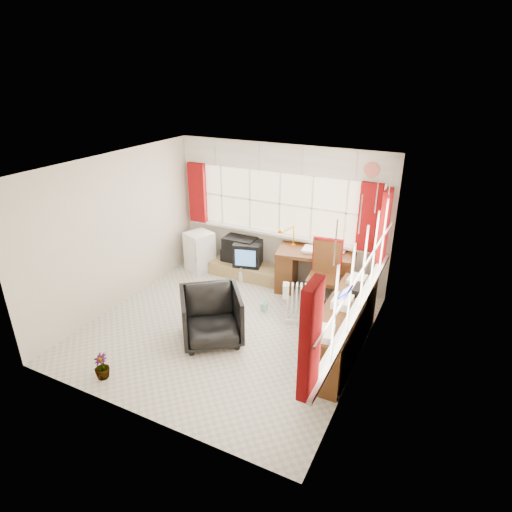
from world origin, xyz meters
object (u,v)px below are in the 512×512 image
at_px(crt_tv, 248,253).
at_px(office_chair, 211,317).
at_px(tv_bench, 247,270).
at_px(desk, 316,269).
at_px(credenza, 342,329).
at_px(desk_lamp, 294,232).
at_px(mini_fridge, 200,252).
at_px(radiator, 300,307).
at_px(task_chair, 325,273).

bearing_deg(crt_tv, office_chair, -76.83).
bearing_deg(tv_bench, desk, 0.77).
bearing_deg(office_chair, tv_bench, 65.81).
bearing_deg(credenza, desk_lamp, 130.73).
distance_m(credenza, mini_fridge, 3.51).
bearing_deg(mini_fridge, radiator, -20.40).
height_order(tv_bench, mini_fridge, mini_fridge).
distance_m(desk, crt_tv, 1.34).
height_order(credenza, mini_fridge, credenza).
bearing_deg(office_chair, radiator, 7.45).
relative_size(credenza, mini_fridge, 2.58).
distance_m(desk, office_chair, 2.25).
bearing_deg(crt_tv, tv_bench, -137.56).
bearing_deg(desk, desk_lamp, 172.25).
bearing_deg(radiator, mini_fridge, 159.60).
xyz_separation_m(crt_tv, mini_fridge, (-0.97, -0.17, -0.09)).
relative_size(task_chair, crt_tv, 1.97).
height_order(desk_lamp, mini_fridge, desk_lamp).
bearing_deg(task_chair, desk, 124.33).
bearing_deg(desk_lamp, tv_bench, -174.87).
height_order(desk_lamp, credenza, desk_lamp).
bearing_deg(radiator, task_chair, 75.83).
bearing_deg(office_chair, task_chair, 16.99).
bearing_deg(task_chair, credenza, -60.60).
distance_m(task_chair, credenza, 1.28).
distance_m(radiator, credenza, 0.91).
distance_m(desk, radiator, 1.10).
xyz_separation_m(office_chair, credenza, (1.77, 0.54, -0.00)).
relative_size(radiator, tv_bench, 0.48).
distance_m(radiator, mini_fridge, 2.62).
bearing_deg(radiator, desk, 97.31).
bearing_deg(mini_fridge, office_chair, -52.66).
distance_m(desk, tv_bench, 1.39).
xyz_separation_m(desk_lamp, credenza, (1.38, -1.60, -0.65)).
bearing_deg(task_chair, office_chair, -124.93).
bearing_deg(credenza, crt_tv, 145.67).
bearing_deg(crt_tv, task_chair, -15.08).
height_order(crt_tv, mini_fridge, mini_fridge).
height_order(task_chair, crt_tv, task_chair).
height_order(desk_lamp, radiator, desk_lamp).
relative_size(desk, credenza, 0.72).
distance_m(office_chair, mini_fridge, 2.41).
bearing_deg(task_chair, mini_fridge, 174.05).
height_order(desk_lamp, crt_tv, desk_lamp).
relative_size(desk_lamp, office_chair, 0.45).
relative_size(desk_lamp, mini_fridge, 0.50).
relative_size(credenza, tv_bench, 1.43).
relative_size(radiator, crt_tv, 1.11).
height_order(task_chair, mini_fridge, task_chair).
bearing_deg(mini_fridge, credenza, -23.01).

